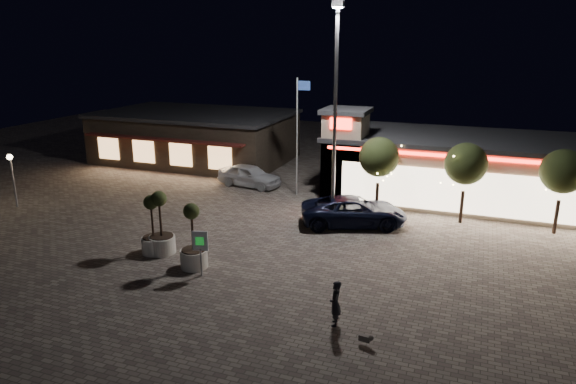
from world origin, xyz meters
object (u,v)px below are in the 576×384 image
at_px(planter_left, 162,234).
at_px(planter_mid, 153,235).
at_px(valet_sign, 200,245).
at_px(white_sedan, 249,175).
at_px(pickup_truck, 354,211).
at_px(pedestrian, 335,303).

relative_size(planter_left, planter_mid, 1.07).
distance_m(planter_left, valet_sign, 3.56).
distance_m(planter_mid, valet_sign, 3.88).
xyz_separation_m(white_sedan, planter_left, (1.04, -12.78, 0.20)).
bearing_deg(planter_mid, pickup_truck, 41.54).
bearing_deg(pickup_truck, white_sedan, 38.89).
bearing_deg(pickup_truck, valet_sign, 130.54).
height_order(white_sedan, planter_left, planter_left).
height_order(pedestrian, planter_left, planter_left).
relative_size(pickup_truck, pedestrian, 3.39).
distance_m(white_sedan, planter_mid, 12.93).
bearing_deg(white_sedan, pedestrian, -137.29).
bearing_deg(planter_left, pickup_truck, 42.40).
distance_m(pickup_truck, white_sedan, 10.61).
bearing_deg(white_sedan, planter_left, -166.82).
xyz_separation_m(white_sedan, planter_mid, (0.64, -12.91, 0.13)).
xyz_separation_m(pickup_truck, planter_left, (-8.10, -7.40, 0.17)).
bearing_deg(white_sedan, pickup_truck, -111.97).
bearing_deg(pickup_truck, planter_mid, 110.93).
relative_size(planter_left, valet_sign, 1.51).
distance_m(pickup_truck, planter_left, 10.97).
xyz_separation_m(pickup_truck, pedestrian, (1.94, -10.93, 0.05)).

